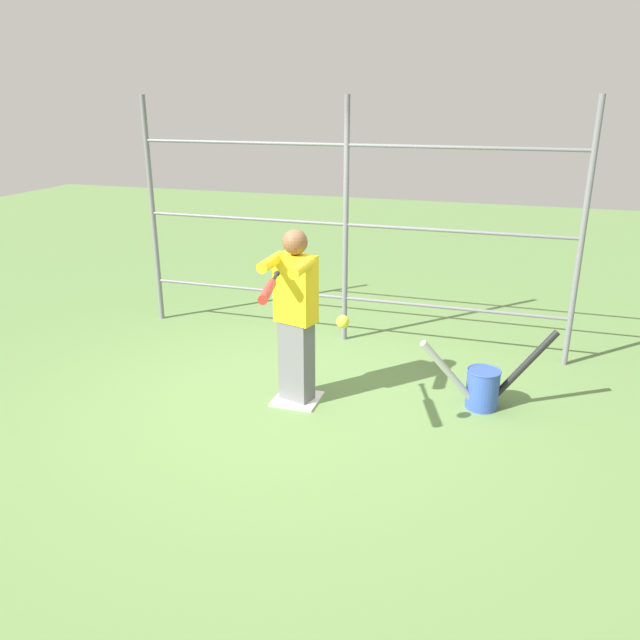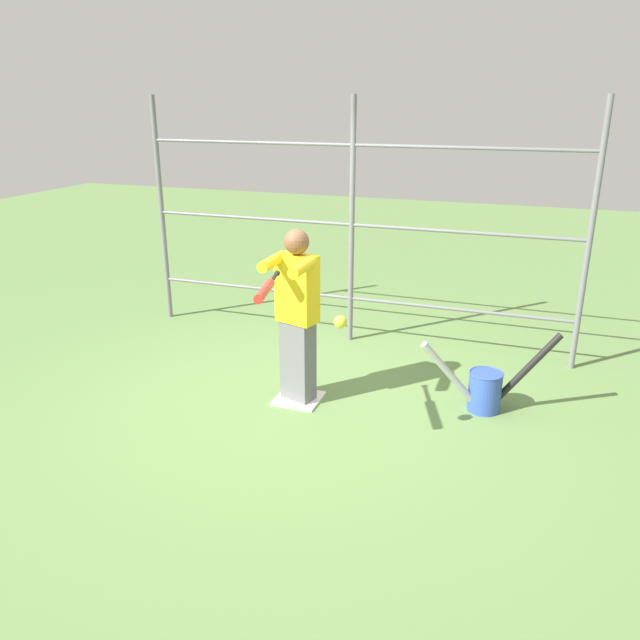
{
  "view_description": "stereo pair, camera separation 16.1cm",
  "coord_description": "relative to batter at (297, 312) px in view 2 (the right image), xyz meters",
  "views": [
    {
      "loc": [
        -1.75,
        4.81,
        2.6
      ],
      "look_at": [
        -0.31,
        0.29,
        0.91
      ],
      "focal_mm": 35.0,
      "sensor_mm": 36.0,
      "label": 1
    },
    {
      "loc": [
        -1.9,
        4.76,
        2.6
      ],
      "look_at": [
        -0.31,
        0.29,
        0.91
      ],
      "focal_mm": 35.0,
      "sensor_mm": 36.0,
      "label": 2
    }
  ],
  "objects": [
    {
      "name": "ground_plane",
      "position": [
        0.0,
        -0.02,
        -0.85
      ],
      "size": [
        24.0,
        24.0,
        0.0
      ],
      "primitive_type": "plane",
      "color": "#608447"
    },
    {
      "name": "home_plate",
      "position": [
        0.0,
        -0.02,
        -0.84
      ],
      "size": [
        0.4,
        0.4,
        0.02
      ],
      "color": "white",
      "rests_on": "ground"
    },
    {
      "name": "fence_backstop",
      "position": [
        0.0,
        -1.62,
        0.47
      ],
      "size": [
        4.79,
        0.06,
        2.63
      ],
      "color": "slate",
      "rests_on": "ground"
    },
    {
      "name": "batter",
      "position": [
        0.0,
        0.0,
        0.0
      ],
      "size": [
        0.39,
        0.61,
        1.57
      ],
      "color": "slate",
      "rests_on": "ground"
    },
    {
      "name": "baseball_bat_swinging",
      "position": [
        -0.13,
        0.9,
        0.48
      ],
      "size": [
        0.27,
        0.84,
        0.11
      ],
      "color": "black"
    },
    {
      "name": "softball_in_flight",
      "position": [
        -0.62,
        0.72,
        0.23
      ],
      "size": [
        0.1,
        0.1,
        0.1
      ],
      "color": "yellow"
    },
    {
      "name": "bat_bucket",
      "position": [
        -1.61,
        -0.37,
        -0.63
      ],
      "size": [
        1.13,
        0.53,
        0.75
      ],
      "color": "#3351B2",
      "rests_on": "ground"
    }
  ]
}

